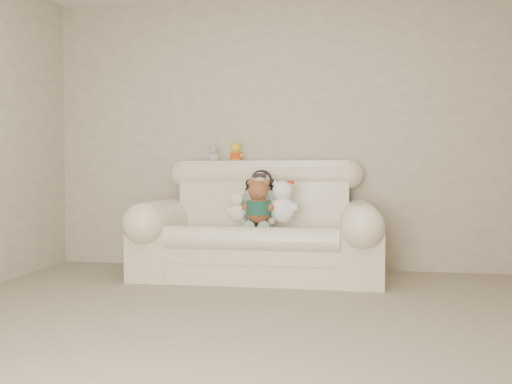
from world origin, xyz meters
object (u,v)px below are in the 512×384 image
Objects in this scene: sofa at (258,219)px; white_cat at (283,197)px; seated_child at (261,199)px; cream_teddy at (237,203)px; brown_teddy at (258,197)px.

sofa reaches higher than white_cat.
seated_child reaches higher than cream_teddy.
sofa is at bearing -105.63° from seated_child.
cream_teddy is at bearing -132.25° from seated_child.
sofa is 0.25m from cream_teddy.
brown_teddy is at bearing -168.18° from white_cat.
seated_child reaches higher than brown_teddy.
white_cat is at bearing -11.12° from brown_teddy.
cream_teddy is at bearing -136.50° from sofa.
sofa is 0.19m from seated_child.
white_cat is (0.23, -0.12, 0.20)m from sofa.
white_cat is at bearing -47.75° from seated_child.
cream_teddy is (-0.17, -0.23, -0.03)m from seated_child.
sofa is 4.96× the size of brown_teddy.
seated_child is at bearing 135.94° from white_cat.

